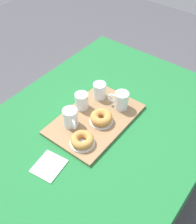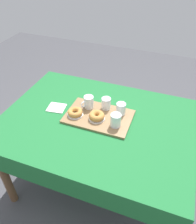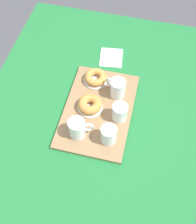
{
  "view_description": "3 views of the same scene",
  "coord_description": "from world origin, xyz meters",
  "px_view_note": "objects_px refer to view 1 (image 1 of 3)",
  "views": [
    {
      "loc": [
        0.77,
        0.57,
        1.78
      ],
      "look_at": [
        -0.03,
        -0.04,
        0.77
      ],
      "focal_mm": 44.66,
      "sensor_mm": 36.0,
      "label": 1
    },
    {
      "loc": [
        -0.45,
        1.16,
        1.83
      ],
      "look_at": [
        0.0,
        -0.02,
        0.8
      ],
      "focal_mm": 36.57,
      "sensor_mm": 36.0,
      "label": 2
    },
    {
      "loc": [
        -0.72,
        -0.21,
        1.89
      ],
      "look_at": [
        -0.02,
        -0.04,
        0.76
      ],
      "focal_mm": 46.55,
      "sensor_mm": 36.0,
      "label": 3
    }
  ],
  "objects_px": {
    "dining_table": "(101,134)",
    "water_glass_near": "(100,91)",
    "donut_plate_right": "(82,143)",
    "sugar_donut_left": "(101,118)",
    "tea_mug_left": "(71,118)",
    "water_glass_far": "(82,102)",
    "paper_napkin": "(49,166)",
    "serving_tray": "(95,119)",
    "sugar_donut_right": "(82,140)",
    "donut_plate_left": "(101,121)",
    "tea_mug_right": "(121,101)"
  },
  "relations": [
    {
      "from": "water_glass_far",
      "to": "paper_napkin",
      "type": "height_order",
      "value": "water_glass_far"
    },
    {
      "from": "serving_tray",
      "to": "water_glass_far",
      "type": "xyz_separation_m",
      "value": [
        -0.02,
        -0.1,
        0.05
      ]
    },
    {
      "from": "water_glass_far",
      "to": "donut_plate_right",
      "type": "relative_size",
      "value": 0.75
    },
    {
      "from": "dining_table",
      "to": "serving_tray",
      "type": "distance_m",
      "value": 0.1
    },
    {
      "from": "tea_mug_right",
      "to": "water_glass_far",
      "type": "bearing_deg",
      "value": -52.2
    },
    {
      "from": "tea_mug_left",
      "to": "paper_napkin",
      "type": "relative_size",
      "value": 0.78
    },
    {
      "from": "tea_mug_left",
      "to": "water_glass_near",
      "type": "relative_size",
      "value": 1.17
    },
    {
      "from": "sugar_donut_left",
      "to": "donut_plate_left",
      "type": "bearing_deg",
      "value": 180.0
    },
    {
      "from": "sugar_donut_left",
      "to": "serving_tray",
      "type": "bearing_deg",
      "value": -92.31
    },
    {
      "from": "dining_table",
      "to": "donut_plate_right",
      "type": "height_order",
      "value": "donut_plate_right"
    },
    {
      "from": "dining_table",
      "to": "water_glass_near",
      "type": "distance_m",
      "value": 0.23
    },
    {
      "from": "serving_tray",
      "to": "tea_mug_left",
      "type": "xyz_separation_m",
      "value": [
        0.1,
        -0.07,
        0.05
      ]
    },
    {
      "from": "dining_table",
      "to": "tea_mug_left",
      "type": "relative_size",
      "value": 13.32
    },
    {
      "from": "dining_table",
      "to": "tea_mug_left",
      "type": "distance_m",
      "value": 0.21
    },
    {
      "from": "dining_table",
      "to": "sugar_donut_right",
      "type": "height_order",
      "value": "sugar_donut_right"
    },
    {
      "from": "donut_plate_left",
      "to": "donut_plate_right",
      "type": "xyz_separation_m",
      "value": [
        0.16,
        0.01,
        0.0
      ]
    },
    {
      "from": "tea_mug_left",
      "to": "sugar_donut_right",
      "type": "height_order",
      "value": "tea_mug_left"
    },
    {
      "from": "sugar_donut_right",
      "to": "serving_tray",
      "type": "bearing_deg",
      "value": -161.91
    },
    {
      "from": "donut_plate_left",
      "to": "donut_plate_right",
      "type": "relative_size",
      "value": 1.0
    },
    {
      "from": "dining_table",
      "to": "donut_plate_right",
      "type": "bearing_deg",
      "value": 4.81
    },
    {
      "from": "water_glass_far",
      "to": "sugar_donut_left",
      "type": "height_order",
      "value": "water_glass_far"
    },
    {
      "from": "donut_plate_right",
      "to": "paper_napkin",
      "type": "relative_size",
      "value": 0.89
    },
    {
      "from": "tea_mug_right",
      "to": "serving_tray",
      "type": "bearing_deg",
      "value": -21.09
    },
    {
      "from": "tea_mug_right",
      "to": "water_glass_far",
      "type": "xyz_separation_m",
      "value": [
        0.13,
        -0.16,
        -0.01
      ]
    },
    {
      "from": "serving_tray",
      "to": "paper_napkin",
      "type": "relative_size",
      "value": 3.61
    },
    {
      "from": "serving_tray",
      "to": "water_glass_near",
      "type": "distance_m",
      "value": 0.17
    },
    {
      "from": "sugar_donut_right",
      "to": "paper_napkin",
      "type": "relative_size",
      "value": 0.82
    },
    {
      "from": "water_glass_near",
      "to": "water_glass_far",
      "type": "bearing_deg",
      "value": -10.94
    },
    {
      "from": "tea_mug_left",
      "to": "donut_plate_left",
      "type": "xyz_separation_m",
      "value": [
        -0.1,
        0.11,
        -0.04
      ]
    },
    {
      "from": "serving_tray",
      "to": "donut_plate_right",
      "type": "bearing_deg",
      "value": 18.09
    },
    {
      "from": "water_glass_far",
      "to": "sugar_donut_left",
      "type": "relative_size",
      "value": 0.79
    },
    {
      "from": "donut_plate_left",
      "to": "water_glass_near",
      "type": "bearing_deg",
      "value": -141.15
    },
    {
      "from": "dining_table",
      "to": "donut_plate_left",
      "type": "bearing_deg",
      "value": -13.3
    },
    {
      "from": "dining_table",
      "to": "donut_plate_left",
      "type": "relative_size",
      "value": 11.74
    },
    {
      "from": "dining_table",
      "to": "water_glass_near",
      "type": "relative_size",
      "value": 15.65
    },
    {
      "from": "sugar_donut_left",
      "to": "sugar_donut_right",
      "type": "bearing_deg",
      "value": 5.3
    },
    {
      "from": "paper_napkin",
      "to": "tea_mug_left",
      "type": "bearing_deg",
      "value": -161.66
    },
    {
      "from": "water_glass_near",
      "to": "paper_napkin",
      "type": "bearing_deg",
      "value": 10.66
    },
    {
      "from": "donut_plate_left",
      "to": "paper_napkin",
      "type": "height_order",
      "value": "donut_plate_left"
    },
    {
      "from": "serving_tray",
      "to": "donut_plate_right",
      "type": "xyz_separation_m",
      "value": [
        0.16,
        0.05,
        0.01
      ]
    },
    {
      "from": "donut_plate_right",
      "to": "sugar_donut_left",
      "type": "bearing_deg",
      "value": -174.7
    },
    {
      "from": "water_glass_far",
      "to": "paper_napkin",
      "type": "xyz_separation_m",
      "value": [
        0.37,
        0.12,
        -0.05
      ]
    },
    {
      "from": "water_glass_near",
      "to": "paper_napkin",
      "type": "height_order",
      "value": "water_glass_near"
    },
    {
      "from": "tea_mug_left",
      "to": "donut_plate_right",
      "type": "relative_size",
      "value": 0.88
    },
    {
      "from": "donut_plate_right",
      "to": "sugar_donut_right",
      "type": "bearing_deg",
      "value": 90.0
    },
    {
      "from": "tea_mug_left",
      "to": "water_glass_near",
      "type": "bearing_deg",
      "value": -177.02
    },
    {
      "from": "water_glass_far",
      "to": "donut_plate_left",
      "type": "distance_m",
      "value": 0.15
    },
    {
      "from": "donut_plate_left",
      "to": "sugar_donut_right",
      "type": "relative_size",
      "value": 1.08
    },
    {
      "from": "donut_plate_left",
      "to": "sugar_donut_left",
      "type": "bearing_deg",
      "value": 0.0
    },
    {
      "from": "water_glass_near",
      "to": "water_glass_far",
      "type": "height_order",
      "value": "same"
    }
  ]
}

